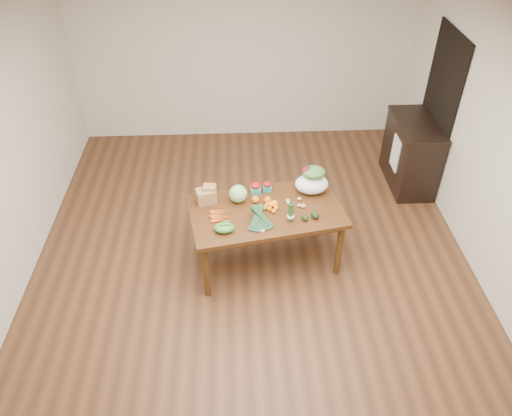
{
  "coord_description": "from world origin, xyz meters",
  "views": [
    {
      "loc": [
        -0.16,
        -4.12,
        4.08
      ],
      "look_at": [
        0.04,
        0.0,
        0.81
      ],
      "focal_mm": 35.0,
      "sensor_mm": 36.0,
      "label": 1
    }
  ],
  "objects_px": {
    "cabbage": "(238,194)",
    "salad_bag": "(312,181)",
    "cabinet": "(411,153)",
    "paper_bag": "(206,195)",
    "asparagus_bundle": "(291,212)",
    "kale_bunch": "(260,220)",
    "mandarin_cluster": "(271,206)",
    "dining_table": "(266,236)"
  },
  "relations": [
    {
      "from": "mandarin_cluster",
      "to": "salad_bag",
      "type": "height_order",
      "value": "salad_bag"
    },
    {
      "from": "dining_table",
      "to": "salad_bag",
      "type": "relative_size",
      "value": 4.34
    },
    {
      "from": "salad_bag",
      "to": "dining_table",
      "type": "bearing_deg",
      "value": -150.04
    },
    {
      "from": "cabinet",
      "to": "mandarin_cluster",
      "type": "xyz_separation_m",
      "value": [
        -2.02,
        -1.46,
        0.32
      ]
    },
    {
      "from": "cabinet",
      "to": "paper_bag",
      "type": "height_order",
      "value": "paper_bag"
    },
    {
      "from": "salad_bag",
      "to": "cabbage",
      "type": "bearing_deg",
      "value": -170.83
    },
    {
      "from": "paper_bag",
      "to": "mandarin_cluster",
      "type": "xyz_separation_m",
      "value": [
        0.69,
        -0.16,
        -0.05
      ]
    },
    {
      "from": "kale_bunch",
      "to": "asparagus_bundle",
      "type": "height_order",
      "value": "asparagus_bundle"
    },
    {
      "from": "cabinet",
      "to": "paper_bag",
      "type": "xyz_separation_m",
      "value": [
        -2.71,
        -1.3,
        0.38
      ]
    },
    {
      "from": "dining_table",
      "to": "cabinet",
      "type": "xyz_separation_m",
      "value": [
        2.07,
        1.47,
        0.1
      ]
    },
    {
      "from": "dining_table",
      "to": "cabinet",
      "type": "distance_m",
      "value": 2.54
    },
    {
      "from": "cabinet",
      "to": "asparagus_bundle",
      "type": "distance_m",
      "value": 2.51
    },
    {
      "from": "paper_bag",
      "to": "kale_bunch",
      "type": "height_order",
      "value": "paper_bag"
    },
    {
      "from": "mandarin_cluster",
      "to": "dining_table",
      "type": "bearing_deg",
      "value": -166.86
    },
    {
      "from": "paper_bag",
      "to": "salad_bag",
      "type": "distance_m",
      "value": 1.18
    },
    {
      "from": "asparagus_bundle",
      "to": "salad_bag",
      "type": "distance_m",
      "value": 0.58
    },
    {
      "from": "cabbage",
      "to": "salad_bag",
      "type": "relative_size",
      "value": 0.53
    },
    {
      "from": "asparagus_bundle",
      "to": "salad_bag",
      "type": "relative_size",
      "value": 0.67
    },
    {
      "from": "dining_table",
      "to": "paper_bag",
      "type": "height_order",
      "value": "paper_bag"
    },
    {
      "from": "asparagus_bundle",
      "to": "mandarin_cluster",
      "type": "bearing_deg",
      "value": 121.41
    },
    {
      "from": "salad_bag",
      "to": "asparagus_bundle",
      "type": "bearing_deg",
      "value": -119.65
    },
    {
      "from": "kale_bunch",
      "to": "salad_bag",
      "type": "distance_m",
      "value": 0.83
    },
    {
      "from": "cabinet",
      "to": "kale_bunch",
      "type": "bearing_deg",
      "value": -141.12
    },
    {
      "from": "dining_table",
      "to": "mandarin_cluster",
      "type": "height_order",
      "value": "mandarin_cluster"
    },
    {
      "from": "dining_table",
      "to": "cabbage",
      "type": "distance_m",
      "value": 0.58
    },
    {
      "from": "dining_table",
      "to": "asparagus_bundle",
      "type": "bearing_deg",
      "value": -50.45
    },
    {
      "from": "kale_bunch",
      "to": "salad_bag",
      "type": "xyz_separation_m",
      "value": [
        0.6,
        0.56,
        0.06
      ]
    },
    {
      "from": "cabbage",
      "to": "salad_bag",
      "type": "xyz_separation_m",
      "value": [
        0.82,
        0.13,
        0.05
      ]
    },
    {
      "from": "paper_bag",
      "to": "kale_bunch",
      "type": "relative_size",
      "value": 0.68
    },
    {
      "from": "paper_bag",
      "to": "mandarin_cluster",
      "type": "distance_m",
      "value": 0.71
    },
    {
      "from": "cabinet",
      "to": "cabbage",
      "type": "distance_m",
      "value": 2.72
    },
    {
      "from": "cabinet",
      "to": "salad_bag",
      "type": "relative_size",
      "value": 2.73
    },
    {
      "from": "cabbage",
      "to": "cabinet",
      "type": "bearing_deg",
      "value": 28.91
    },
    {
      "from": "dining_table",
      "to": "paper_bag",
      "type": "xyz_separation_m",
      "value": [
        -0.64,
        0.17,
        0.47
      ]
    },
    {
      "from": "cabinet",
      "to": "asparagus_bundle",
      "type": "relative_size",
      "value": 4.08
    },
    {
      "from": "kale_bunch",
      "to": "salad_bag",
      "type": "relative_size",
      "value": 1.07
    },
    {
      "from": "kale_bunch",
      "to": "salad_bag",
      "type": "height_order",
      "value": "salad_bag"
    },
    {
      "from": "paper_bag",
      "to": "cabbage",
      "type": "bearing_deg",
      "value": -0.09
    },
    {
      "from": "cabbage",
      "to": "mandarin_cluster",
      "type": "relative_size",
      "value": 1.1
    },
    {
      "from": "mandarin_cluster",
      "to": "kale_bunch",
      "type": "relative_size",
      "value": 0.45
    },
    {
      "from": "cabbage",
      "to": "salad_bag",
      "type": "height_order",
      "value": "salad_bag"
    },
    {
      "from": "cabbage",
      "to": "salad_bag",
      "type": "distance_m",
      "value": 0.83
    }
  ]
}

